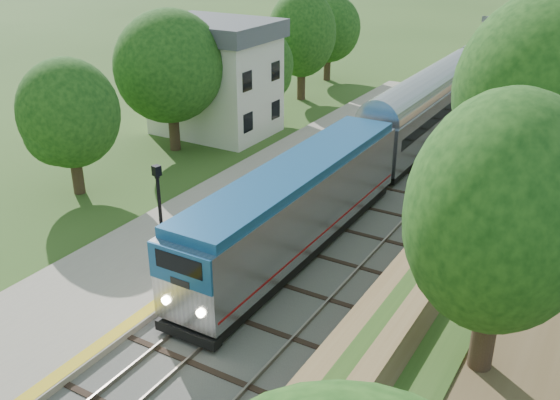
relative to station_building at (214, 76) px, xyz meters
The scene contains 9 objects.
trackbed 34.24m from the station_building, 61.93° to the left, with size 9.50×170.00×0.28m.
platform 16.99m from the station_building, 57.86° to the right, with size 6.40×68.00×0.38m, color gray.
yellow_stripe 18.58m from the station_building, 50.24° to the right, with size 0.55×68.00×0.01m, color gold.
station_building is the anchor object (origin of this frame).
signal_gantry 29.94m from the station_building, 56.62° to the left, with size 8.40×0.38×6.20m.
trees_behind_platform 9.76m from the station_building, 73.13° to the right, with size 7.82×53.32×7.21m.
train 36.53m from the station_building, 67.44° to the left, with size 2.78×111.81×4.09m.
lamppost_far 20.48m from the station_building, 60.31° to the right, with size 0.47×0.47×4.77m.
signal_farside 21.69m from the station_building, 21.35° to the right, with size 0.35×0.28×6.41m.
Camera 1 is at (12.44, -5.46, 14.20)m, focal length 40.00 mm.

